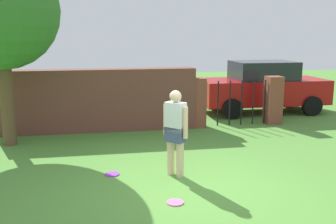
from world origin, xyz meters
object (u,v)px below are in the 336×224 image
frisbee_pink (175,202)px  tree (0,11)px  person (175,129)px  car (262,87)px  frisbee_purple (112,174)px

frisbee_pink → tree: bearing=129.6°
person → car: bearing=101.0°
frisbee_pink → frisbee_purple: (-0.93, 1.45, 0.00)m
car → frisbee_purple: size_ratio=15.58×
tree → car: tree is taller
person → car: car is taller
frisbee_pink → frisbee_purple: same height
car → frisbee_purple: (-5.25, -5.15, -0.85)m
tree → frisbee_pink: size_ratio=16.59×
person → car: 6.76m
tree → car: (7.58, 2.66, -2.25)m
person → car: size_ratio=0.39×
frisbee_pink → frisbee_purple: size_ratio=1.00×
person → frisbee_purple: size_ratio=6.00×
person → frisbee_purple: person is taller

